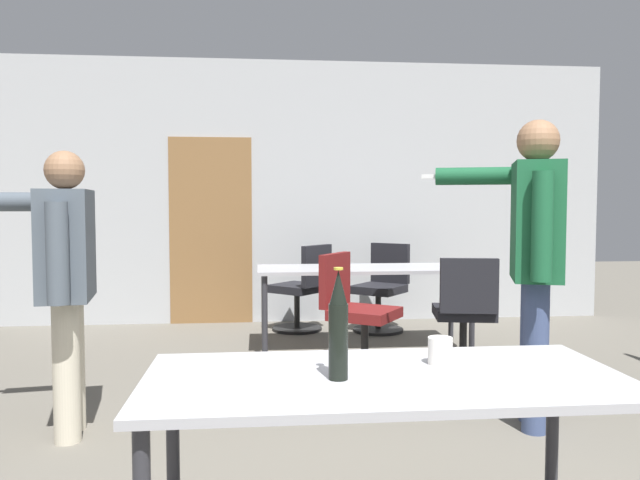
{
  "coord_description": "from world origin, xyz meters",
  "views": [
    {
      "loc": [
        -0.58,
        -1.5,
        1.32
      ],
      "look_at": [
        -0.2,
        2.31,
        1.1
      ],
      "focal_mm": 35.0,
      "sensor_mm": 36.0,
      "label": 1
    }
  ],
  "objects_px": {
    "office_chair_far_right": "(356,317)",
    "office_chair_far_left": "(303,291)",
    "office_chair_side_rolled": "(465,318)",
    "person_far_watching": "(533,244)",
    "beer_bottle": "(338,327)",
    "drink_cup": "(440,351)",
    "person_near_casual": "(64,268)",
    "office_chair_near_pushed": "(382,291)"
  },
  "relations": [
    {
      "from": "office_chair_near_pushed",
      "to": "person_far_watching",
      "type": "bearing_deg",
      "value": 135.67
    },
    {
      "from": "office_chair_far_left",
      "to": "beer_bottle",
      "type": "distance_m",
      "value": 4.44
    },
    {
      "from": "person_near_casual",
      "to": "office_chair_side_rolled",
      "type": "bearing_deg",
      "value": -75.22
    },
    {
      "from": "office_chair_far_right",
      "to": "office_chair_far_left",
      "type": "bearing_deg",
      "value": -135.49
    },
    {
      "from": "office_chair_side_rolled",
      "to": "office_chair_far_left",
      "type": "height_order",
      "value": "office_chair_side_rolled"
    },
    {
      "from": "person_far_watching",
      "to": "person_near_casual",
      "type": "distance_m",
      "value": 2.7
    },
    {
      "from": "office_chair_far_right",
      "to": "office_chair_side_rolled",
      "type": "height_order",
      "value": "office_chair_far_right"
    },
    {
      "from": "person_near_casual",
      "to": "beer_bottle",
      "type": "bearing_deg",
      "value": -148.17
    },
    {
      "from": "person_near_casual",
      "to": "office_chair_side_rolled",
      "type": "relative_size",
      "value": 1.78
    },
    {
      "from": "person_near_casual",
      "to": "office_chair_near_pushed",
      "type": "bearing_deg",
      "value": -48.76
    },
    {
      "from": "person_far_watching",
      "to": "beer_bottle",
      "type": "distance_m",
      "value": 2.02
    },
    {
      "from": "office_chair_far_left",
      "to": "drink_cup",
      "type": "xyz_separation_m",
      "value": [
        0.19,
        -4.25,
        0.38
      ]
    },
    {
      "from": "person_near_casual",
      "to": "office_chair_side_rolled",
      "type": "distance_m",
      "value": 3.0
    },
    {
      "from": "person_far_watching",
      "to": "drink_cup",
      "type": "relative_size",
      "value": 18.46
    },
    {
      "from": "office_chair_far_right",
      "to": "beer_bottle",
      "type": "xyz_separation_m",
      "value": [
        -0.5,
        -2.78,
        0.48
      ]
    },
    {
      "from": "office_chair_near_pushed",
      "to": "beer_bottle",
      "type": "relative_size",
      "value": 2.44
    },
    {
      "from": "office_chair_far_left",
      "to": "drink_cup",
      "type": "bearing_deg",
      "value": -135.09
    },
    {
      "from": "person_far_watching",
      "to": "office_chair_side_rolled",
      "type": "xyz_separation_m",
      "value": [
        0.02,
        1.26,
        -0.67
      ]
    },
    {
      "from": "person_far_watching",
      "to": "office_chair_far_left",
      "type": "height_order",
      "value": "person_far_watching"
    },
    {
      "from": "person_far_watching",
      "to": "drink_cup",
      "type": "xyz_separation_m",
      "value": [
        -0.96,
        -1.35,
        -0.29
      ]
    },
    {
      "from": "office_chair_side_rolled",
      "to": "office_chair_far_left",
      "type": "relative_size",
      "value": 1.01
    },
    {
      "from": "drink_cup",
      "to": "person_near_casual",
      "type": "bearing_deg",
      "value": 139.94
    },
    {
      "from": "office_chair_far_left",
      "to": "office_chair_near_pushed",
      "type": "bearing_deg",
      "value": -49.98
    },
    {
      "from": "beer_bottle",
      "to": "drink_cup",
      "type": "xyz_separation_m",
      "value": [
        0.39,
        0.15,
        -0.12
      ]
    },
    {
      "from": "office_chair_far_right",
      "to": "office_chair_near_pushed",
      "type": "relative_size",
      "value": 1.03
    },
    {
      "from": "person_far_watching",
      "to": "person_near_casual",
      "type": "relative_size",
      "value": 1.12
    },
    {
      "from": "office_chair_far_left",
      "to": "drink_cup",
      "type": "relative_size",
      "value": 9.2
    },
    {
      "from": "office_chair_far_right",
      "to": "office_chair_far_left",
      "type": "height_order",
      "value": "office_chair_far_right"
    },
    {
      "from": "office_chair_far_left",
      "to": "beer_bottle",
      "type": "bearing_deg",
      "value": -140.23
    },
    {
      "from": "office_chair_far_left",
      "to": "person_near_casual",
      "type": "bearing_deg",
      "value": -166.65
    },
    {
      "from": "office_chair_far_right",
      "to": "beer_bottle",
      "type": "bearing_deg",
      "value": 23.86
    },
    {
      "from": "office_chair_side_rolled",
      "to": "office_chair_near_pushed",
      "type": "relative_size",
      "value": 1.01
    },
    {
      "from": "drink_cup",
      "to": "office_chair_side_rolled",
      "type": "bearing_deg",
      "value": 69.38
    },
    {
      "from": "person_far_watching",
      "to": "office_chair_side_rolled",
      "type": "height_order",
      "value": "person_far_watching"
    },
    {
      "from": "office_chair_side_rolled",
      "to": "office_chair_far_left",
      "type": "distance_m",
      "value": 2.02
    },
    {
      "from": "office_chair_side_rolled",
      "to": "person_near_casual",
      "type": "bearing_deg",
      "value": -147.06
    },
    {
      "from": "person_near_casual",
      "to": "office_chair_far_right",
      "type": "relative_size",
      "value": 1.74
    },
    {
      "from": "office_chair_far_right",
      "to": "office_chair_side_rolled",
      "type": "xyz_separation_m",
      "value": [
        0.87,
        -0.02,
        -0.02
      ]
    },
    {
      "from": "person_near_casual",
      "to": "drink_cup",
      "type": "height_order",
      "value": "person_near_casual"
    },
    {
      "from": "office_chair_side_rolled",
      "to": "beer_bottle",
      "type": "xyz_separation_m",
      "value": [
        -1.37,
        -2.76,
        0.5
      ]
    },
    {
      "from": "drink_cup",
      "to": "person_far_watching",
      "type": "bearing_deg",
      "value": 54.62
    },
    {
      "from": "office_chair_far_right",
      "to": "drink_cup",
      "type": "distance_m",
      "value": 2.65
    }
  ]
}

